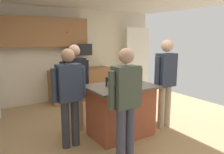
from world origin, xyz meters
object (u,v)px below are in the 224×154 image
at_px(person_host_foreground, 69,92).
at_px(person_guest_by_door, 75,82).
at_px(glass_short_whisky, 107,82).
at_px(mug_blue_stoneware, 110,85).
at_px(person_guest_left, 126,97).
at_px(glass_pilsner, 129,83).
at_px(serving_tray, 126,83).
at_px(mug_ceramic_white, 116,86).
at_px(person_elder_center, 166,78).
at_px(microwave_over_range, 80,50).
at_px(kitchen_island, 121,110).

bearing_deg(person_host_foreground, person_guest_by_door, 62.97).
bearing_deg(glass_short_whisky, mug_blue_stoneware, -102.68).
xyz_separation_m(person_guest_left, mug_blue_stoneware, (0.15, 0.68, 0.03)).
distance_m(glass_pilsner, serving_tray, 0.26).
distance_m(person_guest_left, mug_ceramic_white, 0.56).
relative_size(person_elder_center, serving_tray, 3.99).
distance_m(person_guest_by_door, glass_short_whisky, 0.65).
height_order(person_elder_center, glass_short_whisky, person_elder_center).
xyz_separation_m(glass_pilsner, mug_ceramic_white, (-0.27, 0.00, -0.03)).
bearing_deg(glass_pilsner, glass_short_whisky, 134.72).
height_order(person_guest_by_door, serving_tray, person_guest_by_door).
height_order(glass_pilsner, mug_ceramic_white, glass_pilsner).
xyz_separation_m(person_host_foreground, mug_ceramic_white, (0.72, -0.26, 0.06)).
xyz_separation_m(microwave_over_range, serving_tray, (-0.19, -2.51, -0.49)).
relative_size(person_guest_left, glass_short_whisky, 10.33).
bearing_deg(person_elder_center, mug_blue_stoneware, 4.28).
bearing_deg(mug_blue_stoneware, person_guest_left, -102.17).
bearing_deg(person_guest_by_door, mug_ceramic_white, -19.60).
distance_m(kitchen_island, glass_short_whisky, 0.60).
distance_m(mug_blue_stoneware, glass_short_whisky, 0.13).
xyz_separation_m(mug_blue_stoneware, mug_ceramic_white, (0.03, -0.15, 0.00)).
relative_size(person_elder_center, mug_blue_stoneware, 13.83).
distance_m(person_guest_by_door, glass_pilsner, 1.03).
distance_m(person_elder_center, glass_short_whisky, 1.19).
distance_m(person_guest_left, glass_short_whisky, 0.82).
distance_m(person_host_foreground, glass_short_whisky, 0.73).
height_order(microwave_over_range, glass_pilsner, microwave_over_range).
bearing_deg(glass_short_whisky, serving_tray, -6.60).
bearing_deg(person_guest_left, mug_ceramic_white, 11.62).
bearing_deg(mug_blue_stoneware, kitchen_island, 8.10).
distance_m(mug_ceramic_white, serving_tray, 0.45).
relative_size(person_guest_by_door, mug_ceramic_white, 12.56).
xyz_separation_m(person_elder_center, mug_ceramic_white, (-1.16, 0.01, -0.03)).
bearing_deg(mug_blue_stoneware, serving_tray, 10.87).
bearing_deg(serving_tray, person_elder_center, -17.17).
xyz_separation_m(microwave_over_range, person_host_foreground, (-1.30, -2.48, -0.51)).
xyz_separation_m(kitchen_island, serving_tray, (0.15, 0.04, 0.48)).
xyz_separation_m(kitchen_island, person_elder_center, (0.93, -0.20, 0.54)).
bearing_deg(person_guest_left, mug_blue_stoneware, 17.30).
distance_m(person_guest_by_door, person_elder_center, 1.75).
height_order(person_host_foreground, mug_ceramic_white, person_host_foreground).
distance_m(microwave_over_range, glass_pilsner, 2.79).
bearing_deg(person_elder_center, person_host_foreground, 3.76).
relative_size(kitchen_island, serving_tray, 2.76).
distance_m(mug_blue_stoneware, glass_pilsner, 0.33).
relative_size(microwave_over_range, mug_ceramic_white, 4.21).
distance_m(person_guest_by_door, serving_tray, 0.96).
xyz_separation_m(kitchen_island, person_host_foreground, (-0.95, 0.07, 0.46)).
bearing_deg(person_elder_center, kitchen_island, -0.00).
bearing_deg(mug_ceramic_white, person_elder_center, -0.66).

